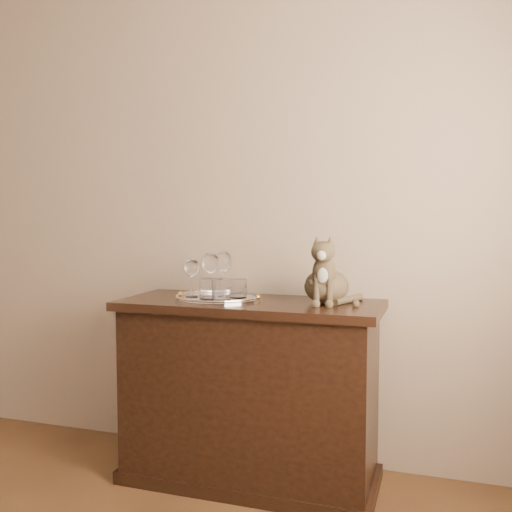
{
  "coord_description": "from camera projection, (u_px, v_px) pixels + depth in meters",
  "views": [
    {
      "loc": [
        1.44,
        -0.51,
        1.24
      ],
      "look_at": [
        0.63,
        1.95,
        1.06
      ],
      "focal_mm": 40.0,
      "sensor_mm": 36.0,
      "label": 1
    }
  ],
  "objects": [
    {
      "name": "tumbler_c",
      "position": [
        238.0,
        289.0,
        2.65
      ],
      "size": [
        0.08,
        0.08,
        0.09
      ],
      "primitive_type": "cylinder",
      "color": "silver",
      "rests_on": "tray"
    },
    {
      "name": "wine_glass_b",
      "position": [
        224.0,
        273.0,
        2.76
      ],
      "size": [
        0.08,
        0.08,
        0.21
      ],
      "primitive_type": null,
      "color": "white",
      "rests_on": "tray"
    },
    {
      "name": "tumbler_a",
      "position": [
        221.0,
        290.0,
        2.58
      ],
      "size": [
        0.09,
        0.09,
        0.1
      ],
      "primitive_type": "cylinder",
      "color": "silver",
      "rests_on": "tray"
    },
    {
      "name": "tray",
      "position": [
        218.0,
        298.0,
        2.68
      ],
      "size": [
        0.4,
        0.4,
        0.01
      ],
      "primitive_type": "cylinder",
      "color": "white",
      "rests_on": "sideboard"
    },
    {
      "name": "wall_back",
      "position": [
        163.0,
        195.0,
        3.06
      ],
      "size": [
        4.0,
        0.1,
        2.7
      ],
      "primitive_type": "cube",
      "color": "tan",
      "rests_on": "ground"
    },
    {
      "name": "wine_glass_d",
      "position": [
        210.0,
        274.0,
        2.68
      ],
      "size": [
        0.08,
        0.08,
        0.21
      ],
      "primitive_type": null,
      "color": "white",
      "rests_on": "tray"
    },
    {
      "name": "tumbler_b",
      "position": [
        209.0,
        289.0,
        2.61
      ],
      "size": [
        0.08,
        0.08,
        0.1
      ],
      "primitive_type": "cylinder",
      "color": "white",
      "rests_on": "tray"
    },
    {
      "name": "wine_glass_c",
      "position": [
        192.0,
        277.0,
        2.69
      ],
      "size": [
        0.07,
        0.07,
        0.18
      ],
      "primitive_type": null,
      "color": "silver",
      "rests_on": "tray"
    },
    {
      "name": "sideboard",
      "position": [
        250.0,
        392.0,
        2.64
      ],
      "size": [
        1.2,
        0.5,
        0.85
      ],
      "primitive_type": null,
      "color": "black",
      "rests_on": "ground"
    },
    {
      "name": "cat",
      "position": [
        326.0,
        269.0,
        2.54
      ],
      "size": [
        0.32,
        0.3,
        0.3
      ],
      "primitive_type": null,
      "rotation": [
        0.0,
        0.0,
        0.06
      ],
      "color": "#4B372C",
      "rests_on": "sideboard"
    }
  ]
}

